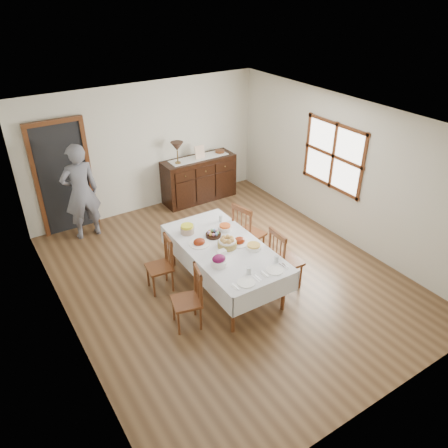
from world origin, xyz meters
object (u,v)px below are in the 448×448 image
chair_left_near (190,298)px  chair_left_far (162,264)px  dining_table (224,251)px  table_lamp (177,147)px  chair_right_far (247,232)px  sideboard (199,179)px  chair_right_near (283,259)px  person (80,189)px

chair_left_near → chair_left_far: (0.04, 0.96, -0.02)m
dining_table → chair_left_near: (-0.87, -0.47, -0.19)m
dining_table → chair_left_far: (-0.84, 0.49, -0.21)m
chair_left_near → table_lamp: bearing=168.9°
chair_right_far → sideboard: bearing=-24.5°
chair_left_near → chair_right_near: 1.64m
dining_table → chair_right_near: chair_right_near is taller
chair_left_far → sideboard: size_ratio=0.57×
chair_right_near → chair_right_far: chair_right_far is taller
chair_right_near → chair_right_far: (-0.03, 0.94, 0.02)m
sideboard → person: (-2.57, -0.19, 0.49)m
chair_right_far → table_lamp: table_lamp is taller
dining_table → sideboard: bearing=68.1°
chair_left_far → chair_right_far: 1.58m
chair_right_far → person: bearing=28.9°
chair_right_far → chair_right_near: bearing=168.1°
chair_right_near → table_lamp: 3.47m
dining_table → table_lamp: bearing=76.9°
chair_right_far → sideboard: (0.48, 2.47, -0.07)m
chair_left_near → sideboard: bearing=162.5°
sideboard → person: bearing=-175.8°
chair_right_near → chair_left_far: bearing=61.4°
person → chair_left_near: bearing=97.3°
dining_table → chair_left_near: 1.01m
chair_right_near → chair_right_far: bearing=4.8°
chair_left_near → chair_right_near: size_ratio=0.89×
chair_right_near → person: size_ratio=0.54×
chair_right_far → sideboard: size_ratio=0.68×
chair_left_far → chair_right_near: (1.60, -0.99, 0.07)m
dining_table → chair_right_far: (0.74, 0.44, -0.12)m
chair_left_far → sideboard: bearing=146.5°
table_lamp → chair_left_near: bearing=-115.4°
chair_right_near → sideboard: 3.44m
person → dining_table: bearing=115.2°
chair_right_far → sideboard: 2.52m
sideboard → table_lamp: size_ratio=3.48×
chair_right_far → table_lamp: bearing=-13.0°
dining_table → sideboard: sideboard is taller
chair_left_near → chair_right_near: (1.64, -0.03, 0.06)m
dining_table → chair_right_near: (0.76, -0.50, -0.14)m
chair_left_near → chair_right_near: chair_right_near is taller
person → table_lamp: 2.10m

